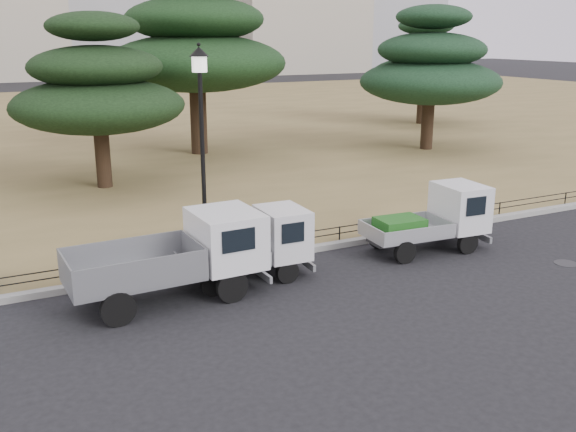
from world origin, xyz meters
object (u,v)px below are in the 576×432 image
truck_kei_rear (434,219)px  street_lamp (201,120)px  truck_kei_front (253,246)px  truck_large (178,254)px

truck_kei_rear → street_lamp: street_lamp is taller
truck_kei_front → street_lamp: 3.32m
street_lamp → truck_kei_rear: bearing=-15.1°
truck_kei_front → truck_kei_rear: bearing=-0.8°
truck_large → street_lamp: (1.26, 1.78, 2.71)m
truck_large → truck_kei_rear: bearing=-0.9°
truck_large → street_lamp: street_lamp is taller
truck_kei_front → street_lamp: (-0.71, 1.42, 2.91)m
truck_large → truck_kei_front: truck_large is taller
truck_kei_front → truck_large: bearing=-168.4°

